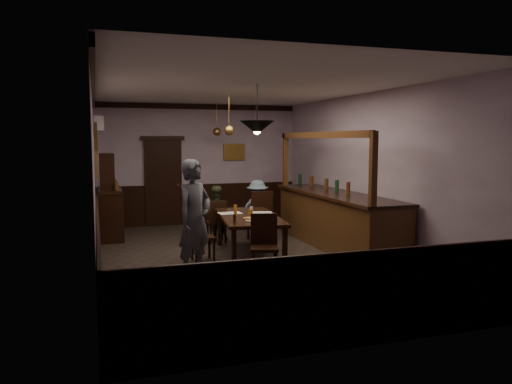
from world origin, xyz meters
name	(u,v)px	position (x,y,z in m)	size (l,w,h in m)	color
room	(244,175)	(0.00, 0.00, 1.50)	(5.01, 8.01, 3.01)	#2D2621
dining_table	(249,219)	(0.13, 0.18, 0.69)	(1.27, 2.31, 0.75)	black
chair_far_left	(217,220)	(-0.14, 1.50, 0.48)	(0.38, 0.38, 0.88)	black
chair_far_right	(260,214)	(0.75, 1.37, 0.58)	(0.47, 0.47, 1.07)	black
chair_near	(264,242)	(-0.02, -1.13, 0.53)	(0.52, 0.52, 0.97)	black
chair_side	(199,234)	(-0.81, 0.08, 0.49)	(0.40, 0.40, 0.89)	black
person_standing	(195,219)	(-1.07, -0.93, 0.91)	(0.66, 0.44, 1.82)	#51525C
person_seated_left	(215,213)	(-0.11, 1.77, 0.58)	(0.56, 0.44, 1.15)	#394127
person_seated_right	(257,210)	(0.78, 1.66, 0.63)	(0.81, 0.47, 1.26)	slate
newspaper_left	(230,213)	(-0.12, 0.53, 0.75)	(0.42, 0.30, 0.01)	silver
newspaper_right	(261,213)	(0.44, 0.41, 0.75)	(0.42, 0.30, 0.01)	silver
napkin	(248,218)	(0.04, -0.11, 0.75)	(0.15, 0.15, 0.00)	#FDD55D
saucer	(270,219)	(0.34, -0.37, 0.76)	(0.15, 0.15, 0.01)	white
coffee_cup	(271,217)	(0.36, -0.39, 0.80)	(0.08, 0.08, 0.07)	white
pastry_plate	(252,220)	(0.01, -0.40, 0.76)	(0.22, 0.22, 0.01)	white
pastry_ring_a	(249,218)	(-0.03, -0.34, 0.79)	(0.13, 0.13, 0.04)	#C68C47
pastry_ring_b	(254,218)	(0.06, -0.37, 0.79)	(0.13, 0.13, 0.04)	#C68C47
soda_can	(251,213)	(0.14, 0.09, 0.81)	(0.07, 0.07, 0.12)	orange
beer_glass	(235,210)	(-0.11, 0.22, 0.85)	(0.06, 0.06, 0.20)	#BF721E
water_glass	(251,211)	(0.21, 0.26, 0.82)	(0.06, 0.06, 0.15)	silver
pepper_mill	(235,219)	(-0.32, -0.52, 0.82)	(0.04, 0.04, 0.14)	black
sideboard	(110,204)	(-2.21, 2.73, 0.73)	(0.49, 1.38, 1.82)	black
bar_counter	(336,218)	(1.99, 0.40, 0.57)	(0.94, 4.03, 2.26)	#432312
door_back	(163,183)	(-0.90, 3.95, 1.05)	(0.90, 0.06, 2.10)	black
ac_unit	(99,124)	(-2.38, 2.90, 2.45)	(0.20, 0.85, 0.30)	white
picture_left_small	(96,137)	(-2.46, -1.60, 2.15)	(0.04, 0.28, 0.36)	olive
picture_left_large	(96,163)	(-2.46, 0.80, 1.70)	(0.04, 0.62, 0.48)	olive
picture_back	(234,152)	(0.90, 3.96, 1.80)	(0.55, 0.04, 0.42)	olive
pendant_iron	(257,128)	(0.03, -0.62, 2.31)	(0.56, 0.56, 0.80)	black
pendant_brass_mid	(229,130)	(0.10, 1.41, 2.30)	(0.20, 0.20, 0.81)	#BF8C3F
pendant_brass_far	(217,132)	(0.30, 3.30, 2.30)	(0.20, 0.20, 0.81)	#BF8C3F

